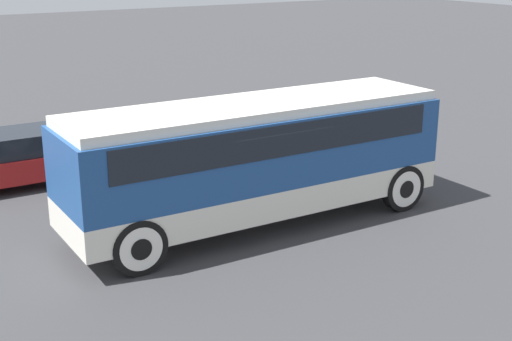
# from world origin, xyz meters

# --- Properties ---
(ground_plane) EXTENTS (120.00, 120.00, 0.00)m
(ground_plane) POSITION_xyz_m (0.00, 0.00, 0.00)
(ground_plane) COLOR #38383A
(tour_bus) EXTENTS (9.15, 2.55, 2.97)m
(tour_bus) POSITION_xyz_m (0.10, 0.00, 1.80)
(tour_bus) COLOR silver
(tour_bus) RESTS_ON ground_plane
(parked_car_near) EXTENTS (4.50, 1.98, 1.51)m
(parked_car_near) POSITION_xyz_m (-3.74, 5.97, 0.75)
(parked_car_near) COLOR maroon
(parked_car_near) RESTS_ON ground_plane
(parked_car_mid) EXTENTS (4.54, 1.87, 1.48)m
(parked_car_mid) POSITION_xyz_m (1.29, 5.44, 0.73)
(parked_car_mid) COLOR silver
(parked_car_mid) RESTS_ON ground_plane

